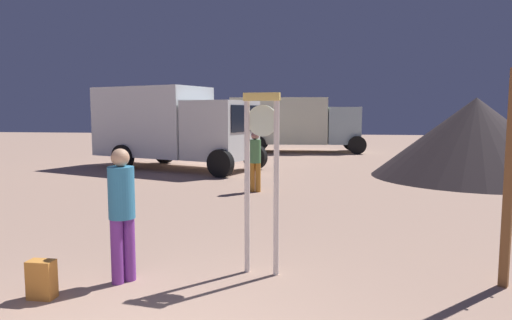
# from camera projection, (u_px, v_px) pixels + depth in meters

# --- Properties ---
(standing_clock) EXTENTS (0.47, 0.15, 2.31)m
(standing_clock) POSITION_uv_depth(u_px,v_px,m) (262.00, 165.00, 5.65)
(standing_clock) COLOR white
(standing_clock) RESTS_ON ground_plane
(person_near_clock) EXTENTS (0.31, 0.31, 1.64)m
(person_near_clock) POSITION_uv_depth(u_px,v_px,m) (122.00, 208.00, 5.41)
(person_near_clock) COLOR purple
(person_near_clock) RESTS_ON ground_plane
(backpack) EXTENTS (0.29, 0.21, 0.43)m
(backpack) POSITION_uv_depth(u_px,v_px,m) (42.00, 280.00, 4.99)
(backpack) COLOR orange
(backpack) RESTS_ON ground_plane
(person_distant) EXTENTS (0.30, 0.30, 1.57)m
(person_distant) POSITION_uv_depth(u_px,v_px,m) (255.00, 158.00, 11.64)
(person_distant) COLOR orange
(person_distant) RESTS_ON ground_plane
(box_truck_near) EXTENTS (6.69, 4.40, 2.99)m
(box_truck_near) POSITION_uv_depth(u_px,v_px,m) (170.00, 125.00, 16.57)
(box_truck_near) COLOR white
(box_truck_near) RESTS_ON ground_plane
(box_truck_far) EXTENTS (6.98, 2.90, 2.82)m
(box_truck_far) POSITION_uv_depth(u_px,v_px,m) (292.00, 122.00, 23.55)
(box_truck_far) COLOR beige
(box_truck_far) RESTS_ON ground_plane
(dome_tent) EXTENTS (6.32, 6.32, 2.53)m
(dome_tent) POSITION_uv_depth(u_px,v_px,m) (475.00, 138.00, 14.19)
(dome_tent) COLOR #2B2224
(dome_tent) RESTS_ON ground_plane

